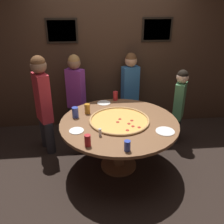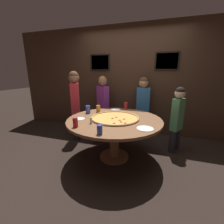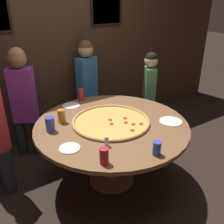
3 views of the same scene
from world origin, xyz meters
TOP-DOWN VIEW (x-y plane):
  - ground_plane at (0.00, 0.00)m, footprint 24.00×24.00m
  - back_wall at (0.00, 1.40)m, footprint 6.40×0.08m
  - dining_table at (0.00, 0.00)m, footprint 1.61×1.61m
  - giant_pizza at (0.01, 0.02)m, footprint 0.83×0.83m
  - drink_cup_far_left at (-0.43, 0.31)m, footprint 0.08×0.08m
  - drink_cup_by_shaker at (0.03, 0.75)m, footprint 0.07×0.07m
  - drink_cup_far_right at (0.01, -0.68)m, footprint 0.07×0.07m
  - drink_cup_centre_back at (-0.43, -0.55)m, footprint 0.07×0.07m
  - drink_cup_near_right at (-0.59, 0.19)m, footprint 0.09×0.09m
  - white_plate_far_back at (-0.17, 0.64)m, footprint 0.21×0.21m
  - white_plate_left_side at (-0.57, -0.20)m, footprint 0.19×0.19m
  - white_plate_near_front at (0.55, -0.32)m, footprint 0.24×0.24m
  - condiment_shaker at (-0.28, -0.34)m, footprint 0.04×0.04m
  - diner_side_left at (1.06, 0.62)m, footprint 0.26×0.33m
  - diner_side_right at (-0.62, 1.06)m, footprint 0.37×0.29m
  - diner_far_right at (0.34, 1.18)m, footprint 0.37×0.23m

SIDE VIEW (x-z plane):
  - ground_plane at x=0.00m, z-range 0.00..0.00m
  - dining_table at x=0.00m, z-range 0.24..0.98m
  - diner_side_left at x=1.06m, z-range 0.08..1.34m
  - white_plate_far_back at x=-0.17m, z-range 0.74..0.75m
  - white_plate_left_side at x=-0.57m, z-range 0.74..0.75m
  - white_plate_near_front at x=0.55m, z-range 0.74..0.75m
  - giant_pizza at x=0.01m, z-range 0.74..0.77m
  - condiment_shaker at x=-0.28m, z-range 0.74..0.84m
  - diner_far_right at x=0.34m, z-range 0.09..1.50m
  - drink_cup_far_right at x=0.01m, z-range 0.74..0.86m
  - diner_side_right at x=-0.62m, z-range 0.10..1.52m
  - drink_cup_centre_back at x=-0.43m, z-range 0.74..0.88m
  - drink_cup_far_left at x=-0.43m, z-range 0.74..0.88m
  - drink_cup_by_shaker at x=0.03m, z-range 0.74..0.89m
  - drink_cup_near_right at x=-0.59m, z-range 0.74..0.89m
  - back_wall at x=0.00m, z-range 0.00..2.60m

